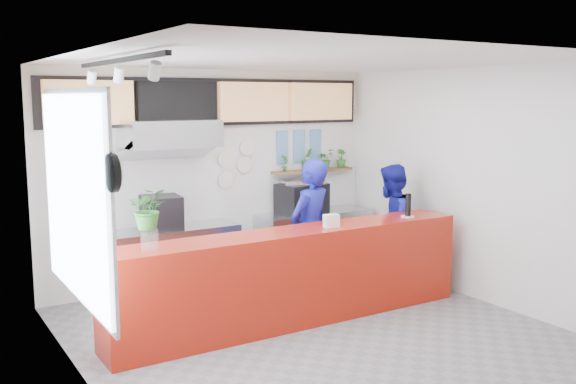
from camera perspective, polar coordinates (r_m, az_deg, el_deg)
name	(u,v)px	position (r m, az deg, el deg)	size (l,w,h in m)	color
floor	(313,332)	(7.38, 2.26, -12.36)	(5.00, 5.00, 0.00)	slate
ceiling	(315,61)	(6.90, 2.40, 11.60)	(5.00, 5.00, 0.00)	silver
wall_back	(215,177)	(9.14, -6.49, 1.36)	(5.00, 5.00, 0.00)	white
wall_left	(80,225)	(5.97, -17.97, -2.78)	(5.00, 5.00, 0.00)	white
wall_right	(474,184)	(8.62, 16.22, 0.65)	(5.00, 5.00, 0.00)	white
service_counter	(294,277)	(7.52, 0.56, -7.53)	(4.50, 0.60, 1.10)	#9D1A0B
cream_band	(214,98)	(9.06, -6.58, 8.27)	(5.00, 0.02, 0.80)	beige
prep_bench	(172,261)	(8.75, -10.29, -6.04)	(1.80, 0.60, 0.90)	#B2B5BA
panini_oven	(161,212)	(8.57, -11.20, -1.80)	(0.49, 0.49, 0.44)	black
extraction_hood	(170,134)	(8.45, -10.47, 5.13)	(1.20, 0.70, 0.35)	#B2B5BA
hood_lip	(170,149)	(8.46, -10.43, 3.77)	(1.20, 0.70, 0.08)	#B2B5BA
right_bench	(314,241)	(9.80, 2.34, -4.34)	(1.80, 0.60, 0.90)	#B2B5BA
espresso_machine	(302,198)	(9.55, 1.23, -0.58)	(0.69, 0.49, 0.44)	black
espresso_tray	(302,181)	(9.51, 1.24, 0.95)	(0.61, 0.42, 0.06)	#B1B3B8
herb_shelf	(313,171)	(9.84, 2.21, 1.92)	(1.40, 0.18, 0.04)	brown
menu_board_far_left	(89,103)	(8.36, -17.25, 7.60)	(1.10, 0.10, 0.55)	tan
menu_board_mid_left	(177,102)	(8.73, -9.80, 7.87)	(1.10, 0.10, 0.55)	black
menu_board_mid_right	(254,102)	(9.22, -3.05, 8.01)	(1.10, 0.10, 0.55)	tan
menu_board_far_right	(321,102)	(9.84, 2.95, 8.04)	(1.10, 0.10, 0.55)	tan
soffit	(215,102)	(9.04, -6.49, 7.96)	(4.80, 0.04, 0.65)	black
window_pane	(74,198)	(6.23, -18.46, -0.47)	(0.04, 2.20, 1.90)	silver
window_frame	(77,197)	(6.24, -18.28, -0.46)	(0.03, 2.30, 2.00)	#B2B5BA
wall_clock_rim	(112,173)	(5.04, -15.34, 1.65)	(0.30, 0.30, 0.05)	black
wall_clock_face	(116,173)	(5.05, -15.02, 1.67)	(0.26, 0.26, 0.02)	white
track_rail	(119,60)	(5.98, -14.83, 11.24)	(0.05, 2.40, 0.04)	black
dec_plate_a	(225,159)	(9.15, -5.59, 2.96)	(0.24, 0.24, 0.03)	silver
dec_plate_b	(244,165)	(9.30, -3.92, 2.45)	(0.24, 0.24, 0.03)	silver
dec_plate_c	(226,180)	(9.18, -5.56, 1.10)	(0.24, 0.24, 0.03)	silver
dec_plate_d	(247,147)	(9.30, -3.66, 4.00)	(0.24, 0.24, 0.03)	silver
photo_frame_a	(282,139)	(9.60, -0.53, 4.75)	(0.20, 0.02, 0.25)	#598CBF
photo_frame_b	(299,138)	(9.75, 0.99, 4.81)	(0.20, 0.02, 0.25)	#598CBF
photo_frame_c	(315,137)	(9.92, 2.45, 4.87)	(0.20, 0.02, 0.25)	#598CBF
photo_frame_d	(282,155)	(9.62, -0.52, 3.26)	(0.20, 0.02, 0.25)	#598CBF
photo_frame_e	(299,155)	(9.77, 0.98, 3.35)	(0.20, 0.02, 0.25)	#598CBF
photo_frame_f	(315,154)	(9.94, 2.44, 3.43)	(0.20, 0.02, 0.25)	#598CBF
staff_center	(310,233)	(8.09, 1.99, -3.63)	(0.68, 0.45, 1.85)	navy
staff_right	(391,226)	(8.98, 9.10, -2.99)	(0.83, 0.65, 1.71)	navy
herb_a	(285,163)	(9.55, -0.31, 2.62)	(0.13, 0.09, 0.26)	#296523
herb_b	(307,159)	(9.76, 1.70, 2.95)	(0.18, 0.15, 0.33)	#296523
herb_c	(325,159)	(9.96, 3.33, 2.97)	(0.27, 0.24, 0.30)	#296523
herb_d	(341,158)	(10.14, 4.75, 3.01)	(0.16, 0.14, 0.29)	#296523
glass_vase	(149,241)	(6.53, -12.22, -4.25)	(0.17, 0.17, 0.21)	silver
basil_vase	(148,209)	(6.47, -12.31, -1.45)	(0.38, 0.33, 0.42)	#296523
napkin_holder	(331,221)	(7.56, 3.87, -2.57)	(0.17, 0.11, 0.15)	white
white_plate	(408,217)	(8.33, 10.61, -2.16)	(0.18, 0.18, 0.01)	white
pepper_mill	(408,205)	(8.31, 10.64, -1.13)	(0.07, 0.07, 0.29)	black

